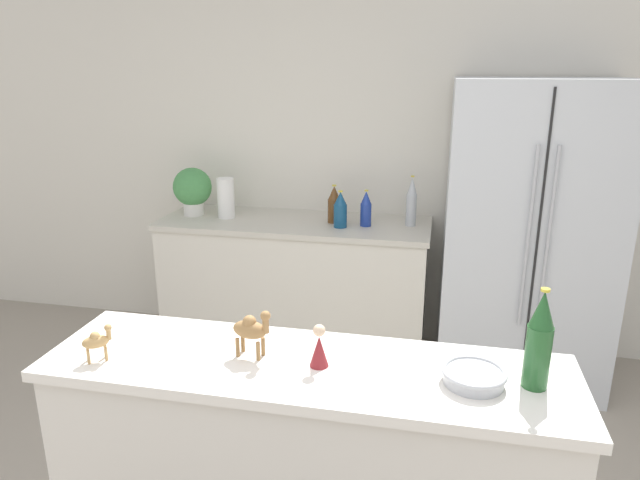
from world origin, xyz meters
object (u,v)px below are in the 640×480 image
(potted_plant, at_px, (193,189))
(back_bottle_0, at_px, (366,209))
(fruit_bowl, at_px, (474,376))
(camel_figurine, at_px, (97,341))
(refrigerator, at_px, (527,237))
(back_bottle_3, at_px, (411,202))
(wine_bottle, at_px, (539,341))
(paper_towel_roll, at_px, (226,198))
(wise_man_figurine_crimson, at_px, (319,348))
(back_bottle_1, at_px, (340,210))
(back_bottle_2, at_px, (334,205))
(camel_figurine_second, at_px, (251,329))

(potted_plant, height_order, back_bottle_0, potted_plant)
(fruit_bowl, relative_size, camel_figurine, 1.62)
(refrigerator, distance_m, potted_plant, 2.13)
(back_bottle_3, bearing_deg, wine_bottle, -76.33)
(paper_towel_roll, bearing_deg, back_bottle_0, -0.88)
(refrigerator, relative_size, fruit_bowl, 9.41)
(paper_towel_roll, distance_m, wise_man_figurine_crimson, 2.14)
(potted_plant, bearing_deg, back_bottle_1, -5.23)
(back_bottle_1, xyz_separation_m, back_bottle_2, (-0.06, 0.10, 0.01))
(fruit_bowl, bearing_deg, camel_figurine, -174.88)
(refrigerator, bearing_deg, potted_plant, 178.48)
(back_bottle_2, distance_m, camel_figurine, 2.05)
(paper_towel_roll, xyz_separation_m, fruit_bowl, (1.49, -1.89, -0.04))
(back_bottle_3, bearing_deg, paper_towel_roll, -177.58)
(paper_towel_roll, bearing_deg, potted_plant, 176.04)
(fruit_bowl, distance_m, camel_figurine_second, 0.70)
(camel_figurine, height_order, wise_man_figurine_crimson, wise_man_figurine_crimson)
(potted_plant, distance_m, paper_towel_roll, 0.24)
(back_bottle_1, bearing_deg, back_bottle_3, 16.61)
(refrigerator, height_order, paper_towel_roll, refrigerator)
(refrigerator, distance_m, camel_figurine_second, 2.13)
(refrigerator, distance_m, back_bottle_2, 1.18)
(potted_plant, relative_size, back_bottle_3, 1.01)
(potted_plant, xyz_separation_m, back_bottle_3, (1.44, 0.03, -0.03))
(back_bottle_2, relative_size, fruit_bowl, 1.27)
(back_bottle_3, bearing_deg, potted_plant, -178.64)
(back_bottle_3, bearing_deg, wise_man_figurine_crimson, -95.15)
(back_bottle_0, bearing_deg, wine_bottle, -68.20)
(back_bottle_0, bearing_deg, refrigerator, -1.53)
(back_bottle_3, height_order, wise_man_figurine_crimson, back_bottle_3)
(potted_plant, distance_m, camel_figurine, 2.09)
(back_bottle_1, bearing_deg, camel_figurine_second, -89.17)
(paper_towel_roll, bearing_deg, wise_man_figurine_crimson, -61.42)
(back_bottle_2, distance_m, camel_figurine_second, 1.89)
(back_bottle_3, relative_size, wine_bottle, 1.03)
(back_bottle_2, xyz_separation_m, wine_bottle, (0.95, -1.89, 0.09))
(refrigerator, height_order, potted_plant, refrigerator)
(fruit_bowl, distance_m, wise_man_figurine_crimson, 0.47)
(back_bottle_1, relative_size, back_bottle_2, 0.95)
(back_bottle_1, height_order, camel_figurine, back_bottle_1)
(refrigerator, bearing_deg, wine_bottle, -96.93)
(back_bottle_0, relative_size, back_bottle_1, 0.99)
(camel_figurine, bearing_deg, camel_figurine_second, 15.25)
(potted_plant, distance_m, back_bottle_2, 0.96)
(back_bottle_1, xyz_separation_m, wise_man_figurine_crimson, (0.25, -1.81, 0.01))
(potted_plant, relative_size, wise_man_figurine_crimson, 2.27)
(paper_towel_roll, bearing_deg, fruit_bowl, -51.67)
(potted_plant, relative_size, back_bottle_1, 1.38)
(paper_towel_roll, relative_size, back_bottle_0, 1.14)
(refrigerator, relative_size, wise_man_figurine_crimson, 12.87)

